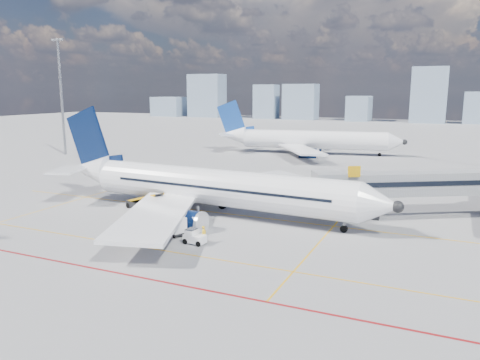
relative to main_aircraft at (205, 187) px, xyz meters
The scene contains 11 objects.
ground 7.97m from the main_aircraft, 80.87° to the right, with size 420.00×420.00×0.00m, color gray.
apron_markings 11.58m from the main_aircraft, 87.01° to the right, with size 90.00×35.12×0.01m.
jet_bridge 26.51m from the main_aircraft, 21.48° to the left, with size 23.55×15.78×6.30m.
floodlight_mast_nw 63.89m from the main_aircraft, 148.65° to the left, with size 3.20×0.61×25.45m.
distant_skyline 183.40m from the main_aircraft, 86.05° to the left, with size 257.36×15.94×29.50m.
main_aircraft is the anchor object (origin of this frame).
second_aircraft 56.46m from the main_aircraft, 94.29° to the left, with size 43.02×37.27×12.62m.
baggage_tug 11.52m from the main_aircraft, 67.05° to the right, with size 2.14×1.39×1.43m.
cargo_dolly 8.87m from the main_aircraft, 84.49° to the right, with size 3.77×2.79×1.89m.
belt_loader 8.33m from the main_aircraft, 166.67° to the right, with size 6.66×4.03×2.74m.
ramp_worker 11.25m from the main_aircraft, 62.24° to the right, with size 0.60×0.40×1.66m, color gold.
Camera 1 is at (24.61, -40.06, 14.28)m, focal length 35.00 mm.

